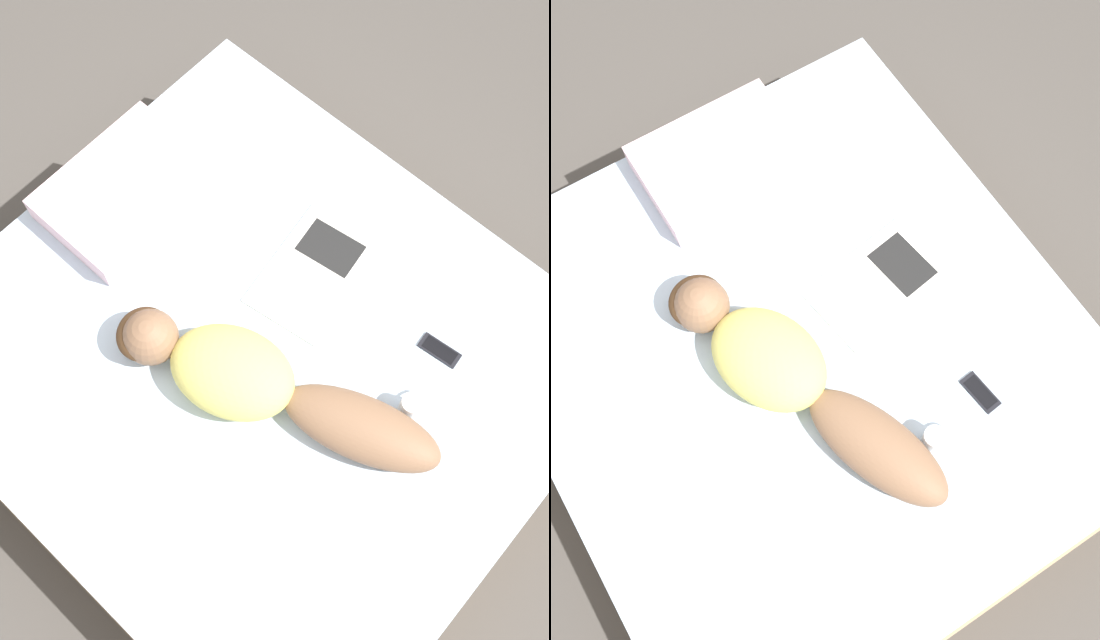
# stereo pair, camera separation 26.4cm
# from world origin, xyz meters

# --- Properties ---
(ground_plane) EXTENTS (12.00, 12.00, 0.00)m
(ground_plane) POSITION_xyz_m (0.00, 0.00, 0.00)
(ground_plane) COLOR #4C4742
(bed) EXTENTS (1.96, 2.16, 0.56)m
(bed) POSITION_xyz_m (0.00, 0.00, 0.28)
(bed) COLOR tan
(bed) RESTS_ON ground_plane
(person) EXTENTS (0.58, 1.18, 0.20)m
(person) POSITION_xyz_m (-0.11, -0.09, 0.65)
(person) COLOR brown
(person) RESTS_ON bed
(open_magazine) EXTENTS (0.52, 0.38, 0.01)m
(open_magazine) POSITION_xyz_m (0.37, 0.06, 0.57)
(open_magazine) COLOR silver
(open_magazine) RESTS_ON bed
(coffee_mug) EXTENTS (0.11, 0.07, 0.09)m
(coffee_mug) POSITION_xyz_m (0.20, -0.53, 0.61)
(coffee_mug) COLOR white
(coffee_mug) RESTS_ON bed
(cell_phone) EXTENTS (0.08, 0.16, 0.01)m
(cell_phone) POSITION_xyz_m (0.44, -0.48, 0.57)
(cell_phone) COLOR black
(cell_phone) RESTS_ON bed
(pillow) EXTENTS (0.60, 0.44, 0.12)m
(pillow) POSITION_xyz_m (0.13, 0.79, 0.62)
(pillow) COLOR beige
(pillow) RESTS_ON bed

